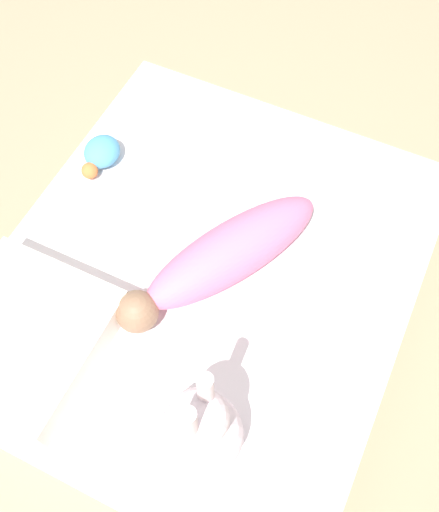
% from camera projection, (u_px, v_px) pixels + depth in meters
% --- Properties ---
extents(ground_plane, '(12.00, 12.00, 0.00)m').
position_uv_depth(ground_plane, '(208.00, 306.00, 1.76)').
color(ground_plane, '#9E8466').
extents(bed_mattress, '(1.20, 1.04, 0.23)m').
position_uv_depth(bed_mattress, '(207.00, 288.00, 1.66)').
color(bed_mattress, white).
rests_on(bed_mattress, ground_plane).
extents(swaddled_baby, '(0.56, 0.38, 0.13)m').
position_uv_depth(swaddled_baby, '(224.00, 256.00, 1.50)').
color(swaddled_baby, pink).
rests_on(swaddled_baby, bed_mattress).
extents(pillow, '(0.38, 0.36, 0.09)m').
position_uv_depth(pillow, '(24.00, 336.00, 1.41)').
color(pillow, white).
rests_on(pillow, bed_mattress).
extents(bunny_plush, '(0.18, 0.18, 0.36)m').
position_uv_depth(bunny_plush, '(200.00, 430.00, 1.22)').
color(bunny_plush, silver).
rests_on(bunny_plush, bed_mattress).
extents(turtle_plush, '(0.15, 0.10, 0.07)m').
position_uv_depth(turtle_plush, '(101.00, 154.00, 1.70)').
color(turtle_plush, '#4C99C6').
rests_on(turtle_plush, bed_mattress).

